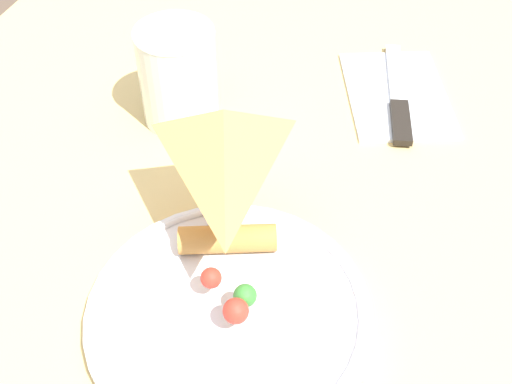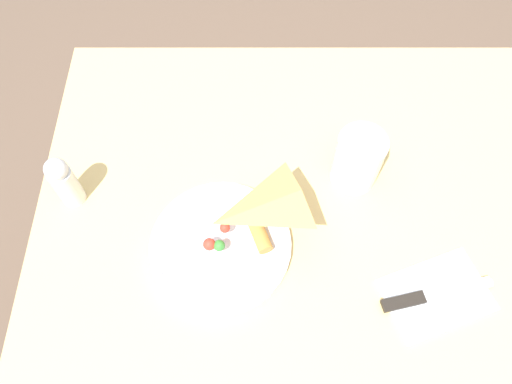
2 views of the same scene
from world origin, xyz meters
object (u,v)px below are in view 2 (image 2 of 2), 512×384
(napkin_folded, at_px, (436,295))
(salt_shaker, at_px, (64,181))
(butter_knife, at_px, (432,295))
(dining_table, at_px, (300,263))
(plate_pizza, at_px, (221,244))
(milk_glass, at_px, (357,161))

(napkin_folded, height_order, salt_shaker, salt_shaker)
(butter_knife, bearing_deg, salt_shaker, 150.37)
(dining_table, height_order, napkin_folded, napkin_folded)
(dining_table, distance_m, napkin_folded, 0.25)
(plate_pizza, xyz_separation_m, milk_glass, (0.23, 0.14, 0.04))
(milk_glass, bearing_deg, butter_knife, -65.08)
(plate_pizza, distance_m, milk_glass, 0.27)
(dining_table, bearing_deg, butter_knife, -27.53)
(dining_table, xyz_separation_m, milk_glass, (0.09, 0.12, 0.17))
(butter_knife, xyz_separation_m, salt_shaker, (-0.59, 0.17, 0.05))
(plate_pizza, height_order, napkin_folded, plate_pizza)
(plate_pizza, bearing_deg, milk_glass, 30.91)
(plate_pizza, distance_m, butter_knife, 0.34)
(plate_pizza, bearing_deg, dining_table, 6.79)
(napkin_folded, distance_m, butter_knife, 0.01)
(napkin_folded, xyz_separation_m, butter_knife, (-0.01, -0.00, 0.00))
(plate_pizza, relative_size, salt_shaker, 2.03)
(dining_table, distance_m, salt_shaker, 0.44)
(napkin_folded, bearing_deg, plate_pizza, 166.67)
(milk_glass, bearing_deg, salt_shaker, -174.85)
(milk_glass, bearing_deg, plate_pizza, -149.09)
(milk_glass, height_order, salt_shaker, salt_shaker)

